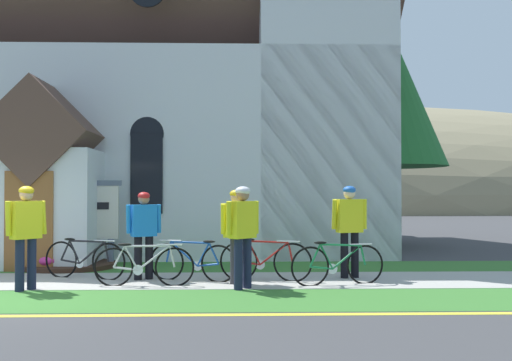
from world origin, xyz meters
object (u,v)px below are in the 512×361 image
at_px(church_sign, 72,211).
at_px(roadside_conifer, 380,86).
at_px(bicycle_green, 193,261).
at_px(cyclist_in_blue_jersey, 237,228).
at_px(bicycle_red, 84,259).
at_px(cyclist_in_green_jersey, 26,228).
at_px(bicycle_yellow, 265,260).
at_px(cyclist_in_orange_jersey, 350,223).
at_px(bicycle_black, 144,265).
at_px(cyclist_in_white_jersey, 243,228).
at_px(bicycle_white, 338,264).
at_px(cyclist_in_yellow_jersey, 144,228).

bearing_deg(church_sign, roadside_conifer, 31.24).
bearing_deg(roadside_conifer, bicycle_green, -126.03).
bearing_deg(cyclist_in_blue_jersey, bicycle_red, 165.94).
xyz_separation_m(bicycle_red, cyclist_in_green_jersey, (-0.62, -1.36, 0.67)).
xyz_separation_m(church_sign, bicycle_yellow, (4.24, -2.29, -0.85)).
distance_m(bicycle_green, cyclist_in_green_jersey, 2.98).
height_order(church_sign, cyclist_in_blue_jersey, church_sign).
bearing_deg(bicycle_yellow, cyclist_in_orange_jersey, 8.94).
relative_size(bicycle_green, bicycle_red, 1.00).
relative_size(cyclist_in_blue_jersey, roadside_conifer, 0.23).
bearing_deg(cyclist_in_blue_jersey, roadside_conifer, 59.74).
height_order(bicycle_black, cyclist_in_green_jersey, cyclist_in_green_jersey).
bearing_deg(church_sign, bicycle_black, -54.25).
xyz_separation_m(cyclist_in_white_jersey, roadside_conifer, (4.34, 8.21, 3.95)).
relative_size(bicycle_white, cyclist_in_blue_jersey, 1.02).
height_order(bicycle_black, cyclist_in_orange_jersey, cyclist_in_orange_jersey).
bearing_deg(bicycle_yellow, cyclist_in_green_jersey, -165.82).
bearing_deg(bicycle_red, bicycle_black, -35.82).
relative_size(bicycle_white, cyclist_in_white_jersey, 0.99).
bearing_deg(bicycle_black, cyclist_in_white_jersey, -12.48).
bearing_deg(bicycle_green, cyclist_in_blue_jersey, -25.37).
xyz_separation_m(cyclist_in_blue_jersey, cyclist_in_yellow_jersey, (-1.75, 0.54, -0.03)).
relative_size(church_sign, cyclist_in_yellow_jersey, 1.32).
xyz_separation_m(cyclist_in_blue_jersey, roadside_conifer, (4.45, 7.63, 3.99)).
bearing_deg(cyclist_in_white_jersey, cyclist_in_yellow_jersey, 148.98).
relative_size(bicycle_yellow, cyclist_in_blue_jersey, 1.01).
bearing_deg(bicycle_white, roadside_conifer, 71.22).
xyz_separation_m(bicycle_green, bicycle_black, (-0.82, -0.58, -0.00)).
distance_m(bicycle_green, cyclist_in_yellow_jersey, 1.12).
bearing_deg(cyclist_in_green_jersey, bicycle_green, 20.57).
bearing_deg(cyclist_in_white_jersey, cyclist_in_blue_jersey, 100.78).
height_order(bicycle_yellow, cyclist_in_white_jersey, cyclist_in_white_jersey).
height_order(cyclist_in_white_jersey, cyclist_in_yellow_jersey, cyclist_in_white_jersey).
bearing_deg(bicycle_red, bicycle_yellow, -5.54).
height_order(bicycle_green, bicycle_black, bicycle_green).
bearing_deg(cyclist_in_white_jersey, church_sign, 139.47).
height_order(bicycle_white, bicycle_yellow, bicycle_yellow).
height_order(cyclist_in_orange_jersey, cyclist_in_white_jersey, cyclist_in_orange_jersey).
distance_m(bicycle_red, bicycle_black, 1.58).
bearing_deg(cyclist_in_orange_jersey, church_sign, 160.94).
distance_m(bicycle_black, roadside_conifer, 10.94).
relative_size(church_sign, cyclist_in_green_jersey, 1.24).
bearing_deg(church_sign, bicycle_red, -67.94).
distance_m(bicycle_white, cyclist_in_orange_jersey, 1.13).
distance_m(bicycle_black, cyclist_in_white_jersey, 1.91).
distance_m(bicycle_red, cyclist_in_blue_jersey, 3.07).
bearing_deg(cyclist_in_green_jersey, roadside_conifer, 45.98).
bearing_deg(bicycle_white, cyclist_in_yellow_jersey, 168.78).
height_order(bicycle_green, cyclist_in_orange_jersey, cyclist_in_orange_jersey).
bearing_deg(bicycle_red, cyclist_in_green_jersey, -114.45).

